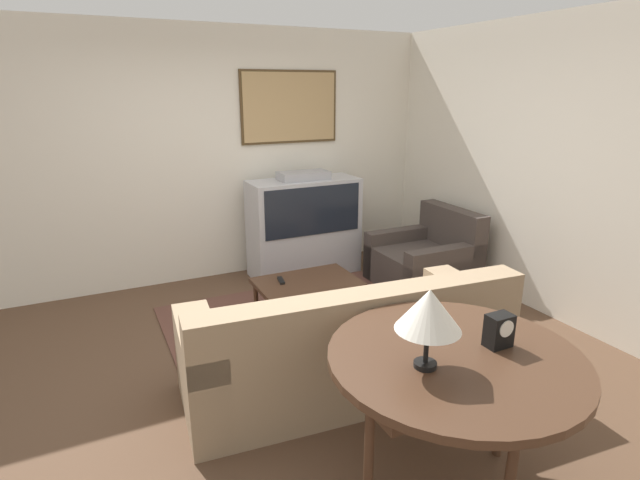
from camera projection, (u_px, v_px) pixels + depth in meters
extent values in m
plane|color=brown|center=(280.00, 362.00, 3.92)|extent=(12.00, 12.00, 0.00)
cube|color=silver|center=(204.00, 157.00, 5.36)|extent=(12.00, 0.06, 2.70)
cube|color=#4C381E|center=(290.00, 107.00, 5.58)|extent=(1.15, 0.03, 0.79)
cube|color=tan|center=(290.00, 107.00, 5.57)|extent=(1.10, 0.01, 0.74)
cube|color=silver|center=(540.00, 168.00, 4.63)|extent=(0.06, 12.00, 2.70)
cube|color=brown|center=(296.00, 318.00, 4.66)|extent=(2.33, 1.59, 0.01)
cube|color=#B7B7BC|center=(304.00, 253.00, 5.74)|extent=(1.23, 0.50, 0.49)
cube|color=#B7B7BC|center=(304.00, 206.00, 5.58)|extent=(1.23, 0.50, 0.60)
cube|color=black|center=(313.00, 211.00, 5.36)|extent=(1.11, 0.01, 0.53)
cube|color=#9E9EA3|center=(304.00, 176.00, 5.48)|extent=(0.55, 0.27, 0.09)
cube|color=#9E8466|center=(345.00, 355.00, 3.57)|extent=(2.33, 1.06, 0.47)
cube|color=#9E8466|center=(367.00, 320.00, 3.15)|extent=(2.28, 0.42, 0.38)
cube|color=#9E8466|center=(464.00, 322.00, 3.89)|extent=(0.31, 0.88, 0.63)
cube|color=#9E8466|center=(201.00, 373.00, 3.20)|extent=(0.31, 0.88, 0.63)
cube|color=#715F49|center=(425.00, 303.00, 3.45)|extent=(0.37, 0.15, 0.34)
cube|color=#715F49|center=(284.00, 327.00, 3.10)|extent=(0.37, 0.15, 0.34)
cube|color=#473D38|center=(422.00, 268.00, 5.40)|extent=(0.93, 0.93, 0.40)
cube|color=#473D38|center=(452.00, 227.00, 5.43)|extent=(0.19, 0.93, 0.42)
cube|color=#473D38|center=(402.00, 251.00, 5.71)|extent=(0.93, 0.17, 0.54)
cube|color=#473D38|center=(445.00, 273.00, 5.05)|extent=(0.93, 0.17, 0.54)
cube|color=#472D1E|center=(307.00, 283.00, 4.54)|extent=(0.91, 0.61, 0.04)
cylinder|color=#472D1E|center=(276.00, 322.00, 4.20)|extent=(0.04, 0.04, 0.35)
cylinder|color=#472D1E|center=(360.00, 305.00, 4.55)|extent=(0.04, 0.04, 0.35)
cylinder|color=#472D1E|center=(256.00, 300.00, 4.64)|extent=(0.04, 0.04, 0.35)
cylinder|color=#472D1E|center=(334.00, 285.00, 4.98)|extent=(0.04, 0.04, 0.35)
cylinder|color=#472D1E|center=(455.00, 358.00, 2.47)|extent=(1.27, 1.27, 0.04)
cube|color=#472D1E|center=(454.00, 369.00, 2.49)|extent=(1.08, 0.51, 0.08)
cylinder|color=#472D1E|center=(369.00, 445.00, 2.46)|extent=(0.05, 0.05, 0.77)
cylinder|color=#472D1E|center=(504.00, 398.00, 2.83)|extent=(0.05, 0.05, 0.77)
cylinder|color=black|center=(425.00, 364.00, 2.35)|extent=(0.11, 0.11, 0.02)
cylinder|color=black|center=(427.00, 331.00, 2.30)|extent=(0.02, 0.02, 0.33)
cone|color=white|center=(429.00, 310.00, 2.27)|extent=(0.31, 0.31, 0.20)
cube|color=black|center=(499.00, 331.00, 2.52)|extent=(0.13, 0.09, 0.17)
cylinder|color=white|center=(507.00, 329.00, 2.47)|extent=(0.09, 0.01, 0.09)
cube|color=black|center=(281.00, 280.00, 4.51)|extent=(0.07, 0.17, 0.02)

